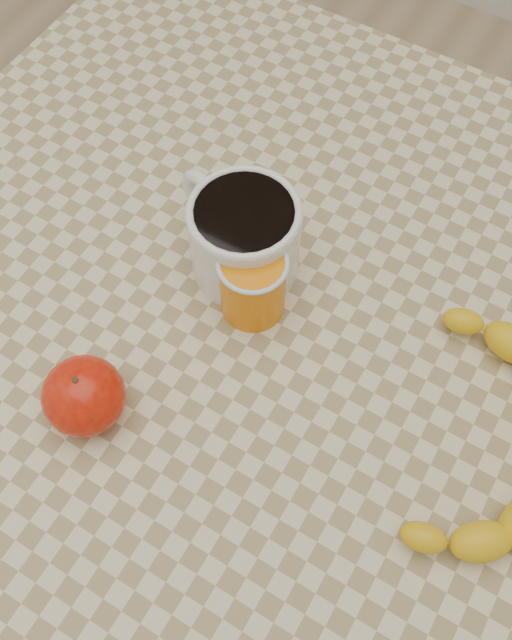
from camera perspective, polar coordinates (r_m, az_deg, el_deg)
The scene contains 6 objects.
ground at distance 1.33m, azimuth 0.00°, elevation -16.07°, with size 3.00×3.00×0.00m, color tan.
table at distance 0.70m, azimuth 0.00°, elevation -4.16°, with size 0.80×0.80×0.75m.
coffee_mug at distance 0.62m, azimuth -1.08°, elevation 6.90°, with size 0.15×0.12×0.08m.
orange_juice_glass at distance 0.60m, azimuth -0.26°, elevation 2.93°, with size 0.06×0.06×0.07m.
apple at distance 0.58m, azimuth -13.61°, elevation -5.92°, with size 0.07×0.07×0.06m.
banana at distance 0.59m, azimuth 18.50°, elevation -9.08°, with size 0.19×0.26×0.04m, color yellow, non-canonical shape.
Camera 1 is at (0.15, -0.25, 1.30)m, focal length 40.00 mm.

